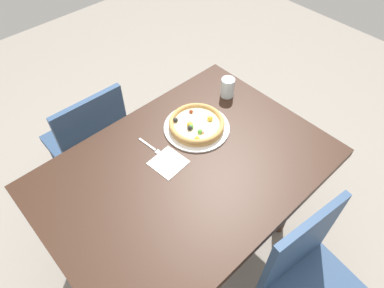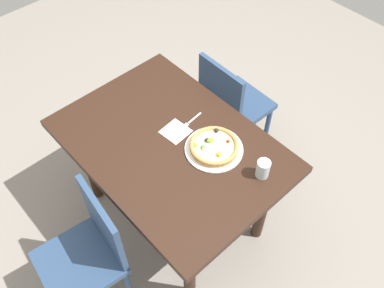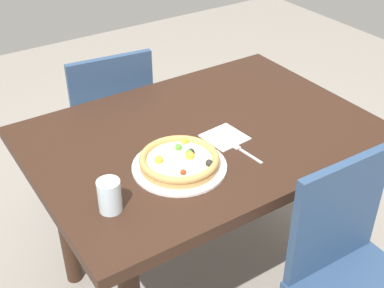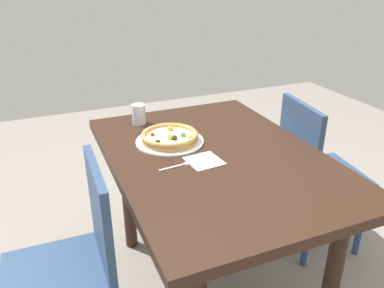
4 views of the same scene
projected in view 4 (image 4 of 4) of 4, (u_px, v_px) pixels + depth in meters
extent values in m
plane|color=gray|center=(212.00, 285.00, 2.03)|extent=(6.00, 6.00, 0.00)
cube|color=#331E14|center=(216.00, 158.00, 1.72)|extent=(1.27, 0.90, 0.04)
cylinder|color=#331E14|center=(128.00, 193.00, 2.18)|extent=(0.07, 0.07, 0.73)
cylinder|color=#331E14|center=(223.00, 173.00, 2.39)|extent=(0.07, 0.07, 0.73)
cylinder|color=#331E14|center=(332.00, 279.00, 1.58)|extent=(0.07, 0.07, 0.73)
cylinder|color=navy|center=(101.00, 282.00, 1.76)|extent=(0.04, 0.04, 0.44)
cube|color=navy|center=(57.00, 278.00, 1.46)|extent=(0.41, 0.41, 0.04)
cube|color=navy|center=(100.00, 217.00, 1.42)|extent=(0.38, 0.04, 0.42)
cylinder|color=navy|center=(326.00, 191.00, 2.46)|extent=(0.04, 0.04, 0.44)
cylinder|color=navy|center=(361.00, 222.00, 2.17)|extent=(0.04, 0.04, 0.44)
cylinder|color=navy|center=(278.00, 199.00, 2.38)|extent=(0.04, 0.04, 0.44)
cylinder|color=navy|center=(308.00, 233.00, 2.08)|extent=(0.04, 0.04, 0.44)
cube|color=navy|center=(324.00, 175.00, 2.17)|extent=(0.45, 0.45, 0.04)
cube|color=navy|center=(299.00, 142.00, 2.03)|extent=(0.38, 0.08, 0.42)
cylinder|color=white|center=(170.00, 141.00, 1.82)|extent=(0.32, 0.32, 0.01)
cylinder|color=tan|center=(170.00, 139.00, 1.81)|extent=(0.26, 0.26, 0.02)
cylinder|color=beige|center=(170.00, 136.00, 1.81)|extent=(0.23, 0.23, 0.01)
torus|color=tan|center=(170.00, 135.00, 1.80)|extent=(0.27, 0.27, 0.02)
sphere|color=#262626|center=(175.00, 138.00, 1.76)|extent=(0.03, 0.03, 0.03)
sphere|color=#262626|center=(158.00, 142.00, 1.72)|extent=(0.02, 0.02, 0.02)
sphere|color=#4C9E38|center=(183.00, 135.00, 1.80)|extent=(0.02, 0.02, 0.02)
sphere|color=gold|center=(190.00, 137.00, 1.77)|extent=(0.02, 0.02, 0.02)
sphere|color=maroon|center=(152.00, 135.00, 1.80)|extent=(0.02, 0.02, 0.02)
sphere|color=#4C9E38|center=(174.00, 137.00, 1.77)|extent=(0.03, 0.03, 0.03)
sphere|color=#E58C7F|center=(184.00, 134.00, 1.81)|extent=(0.02, 0.02, 0.02)
sphere|color=gold|center=(170.00, 137.00, 1.77)|extent=(0.03, 0.03, 0.03)
sphere|color=gold|center=(170.00, 128.00, 1.86)|extent=(0.03, 0.03, 0.03)
cube|color=silver|center=(171.00, 167.00, 1.59)|extent=(0.02, 0.11, 0.00)
cube|color=silver|center=(190.00, 163.00, 1.63)|extent=(0.03, 0.05, 0.00)
cylinder|color=silver|center=(139.00, 114.00, 2.01)|extent=(0.07, 0.07, 0.11)
cube|color=white|center=(204.00, 161.00, 1.64)|extent=(0.15, 0.15, 0.00)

